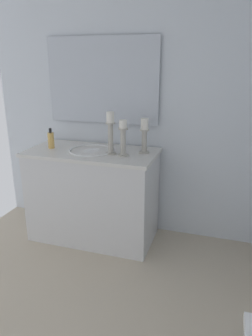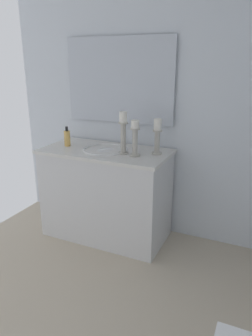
{
  "view_description": "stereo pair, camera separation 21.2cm",
  "coord_description": "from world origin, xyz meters",
  "px_view_note": "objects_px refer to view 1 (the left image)",
  "views": [
    {
      "loc": [
        1.52,
        0.92,
        1.58
      ],
      "look_at": [
        -0.13,
        0.4,
        1.0
      ],
      "focal_mm": 33.95,
      "sensor_mm": 36.0,
      "label": 1
    },
    {
      "loc": [
        1.44,
        1.12,
        1.58
      ],
      "look_at": [
        -0.13,
        0.4,
        1.0
      ],
      "focal_mm": 33.95,
      "sensor_mm": 36.0,
      "label": 2
    }
  ],
  "objects_px": {
    "vanity_cabinet": "(93,195)",
    "candle_holder_mid": "(111,132)",
    "mirror": "(102,81)",
    "candle_holder_short": "(123,137)",
    "sink_basin": "(92,155)",
    "soap_bottle": "(51,140)",
    "candle_holder_tall": "(144,135)"
  },
  "relations": [
    {
      "from": "sink_basin",
      "to": "soap_bottle",
      "type": "height_order",
      "value": "soap_bottle"
    },
    {
      "from": "vanity_cabinet",
      "to": "sink_basin",
      "type": "xyz_separation_m",
      "value": [
        -0.0,
        0.0,
        0.38
      ]
    },
    {
      "from": "soap_bottle",
      "to": "candle_holder_short",
      "type": "bearing_deg",
      "value": 86.8
    },
    {
      "from": "candle_holder_tall",
      "to": "candle_holder_mid",
      "type": "bearing_deg",
      "value": -66.21
    },
    {
      "from": "candle_holder_tall",
      "to": "soap_bottle",
      "type": "bearing_deg",
      "value": -83.34
    },
    {
      "from": "candle_holder_mid",
      "to": "mirror",
      "type": "bearing_deg",
      "value": -148.61
    },
    {
      "from": "soap_bottle",
      "to": "candle_holder_tall",
      "type": "bearing_deg",
      "value": 96.66
    },
    {
      "from": "candle_holder_short",
      "to": "soap_bottle",
      "type": "height_order",
      "value": "candle_holder_short"
    },
    {
      "from": "sink_basin",
      "to": "candle_holder_short",
      "type": "relative_size",
      "value": 1.35
    },
    {
      "from": "mirror",
      "to": "candle_holder_short",
      "type": "height_order",
      "value": "mirror"
    },
    {
      "from": "candle_holder_tall",
      "to": "soap_bottle",
      "type": "relative_size",
      "value": 1.65
    },
    {
      "from": "vanity_cabinet",
      "to": "candle_holder_mid",
      "type": "height_order",
      "value": "candle_holder_mid"
    },
    {
      "from": "candle_holder_mid",
      "to": "soap_bottle",
      "type": "distance_m",
      "value": 0.59
    },
    {
      "from": "sink_basin",
      "to": "soap_bottle",
      "type": "distance_m",
      "value": 0.4
    },
    {
      "from": "mirror",
      "to": "sink_basin",
      "type": "bearing_deg",
      "value": 0.2
    },
    {
      "from": "sink_basin",
      "to": "candle_holder_mid",
      "type": "relative_size",
      "value": 1.13
    },
    {
      "from": "mirror",
      "to": "candle_holder_tall",
      "type": "height_order",
      "value": "mirror"
    },
    {
      "from": "sink_basin",
      "to": "mirror",
      "type": "xyz_separation_m",
      "value": [
        -0.28,
        -0.0,
        0.61
      ]
    },
    {
      "from": "mirror",
      "to": "candle_holder_short",
      "type": "relative_size",
      "value": 3.53
    },
    {
      "from": "sink_basin",
      "to": "candle_holder_short",
      "type": "bearing_deg",
      "value": 78.82
    },
    {
      "from": "candle_holder_mid",
      "to": "soap_bottle",
      "type": "bearing_deg",
      "value": -91.67
    },
    {
      "from": "candle_holder_tall",
      "to": "candle_holder_mid",
      "type": "relative_size",
      "value": 0.84
    },
    {
      "from": "mirror",
      "to": "soap_bottle",
      "type": "xyz_separation_m",
      "value": [
        0.3,
        -0.38,
        -0.5
      ]
    },
    {
      "from": "sink_basin",
      "to": "candle_holder_tall",
      "type": "distance_m",
      "value": 0.5
    },
    {
      "from": "vanity_cabinet",
      "to": "candle_holder_tall",
      "type": "xyz_separation_m",
      "value": [
        -0.08,
        0.45,
        0.58
      ]
    },
    {
      "from": "vanity_cabinet",
      "to": "soap_bottle",
      "type": "height_order",
      "value": "soap_bottle"
    },
    {
      "from": "vanity_cabinet",
      "to": "candle_holder_short",
      "type": "relative_size",
      "value": 3.86
    },
    {
      "from": "sink_basin",
      "to": "candle_holder_tall",
      "type": "bearing_deg",
      "value": 99.42
    },
    {
      "from": "soap_bottle",
      "to": "mirror",
      "type": "bearing_deg",
      "value": 128.33
    },
    {
      "from": "mirror",
      "to": "candle_holder_tall",
      "type": "distance_m",
      "value": 0.65
    },
    {
      "from": "sink_basin",
      "to": "mirror",
      "type": "height_order",
      "value": "mirror"
    },
    {
      "from": "mirror",
      "to": "soap_bottle",
      "type": "bearing_deg",
      "value": -51.67
    }
  ]
}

